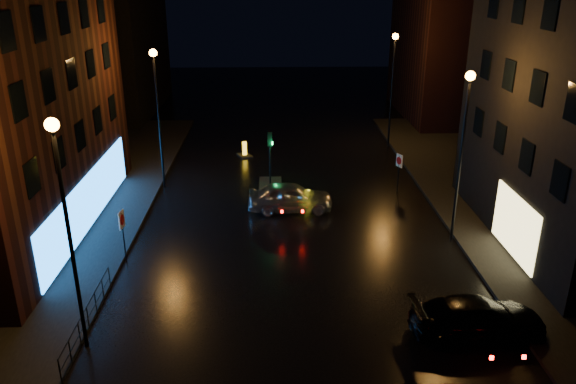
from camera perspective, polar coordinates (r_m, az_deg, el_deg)
name	(u,v)px	position (r m, az deg, el deg)	size (l,w,h in m)	color
ground	(301,311)	(22.67, 1.35, -11.96)	(120.00, 120.00, 0.00)	black
pavement_left	(25,227)	(32.30, -25.17, -3.27)	(12.00, 44.00, 0.15)	black
pavement_right	(555,220)	(33.24, 25.45, -2.63)	(12.00, 44.00, 0.15)	black
building_far_left	(109,35)	(56.16, -17.76, 14.98)	(8.00, 16.00, 14.00)	black
building_far_right	(450,49)	(53.75, 16.17, 13.81)	(8.00, 14.00, 12.00)	black
street_lamp_lnear	(64,203)	(19.44, -21.78, -1.03)	(0.44, 0.44, 8.37)	black
street_lamp_lfar	(157,98)	(34.25, -13.17, 9.30)	(0.44, 0.44, 8.37)	black
street_lamp_rnear	(464,132)	(27.31, 17.42, 5.82)	(0.44, 0.44, 8.37)	black
street_lamp_rfar	(393,73)	(42.40, 10.61, 11.79)	(0.44, 0.44, 8.37)	black
traffic_signal	(270,177)	(35.00, -1.81, 1.49)	(1.40, 2.40, 3.45)	black
guard_railing	(87,313)	(22.49, -19.73, -11.46)	(0.05, 6.04, 1.00)	black
silver_hatchback	(290,197)	(31.19, 0.24, -0.50)	(1.88, 4.68, 1.59)	#B1B5BA
dark_sedan	(478,318)	(22.10, 18.75, -12.01)	(2.02, 4.96, 1.44)	black
bollard_near	(307,202)	(32.01, 1.96, -1.04)	(1.09, 1.29, 0.96)	black
bollard_far	(245,153)	(40.74, -4.42, 3.97)	(1.24, 1.46, 1.08)	black
road_sign_left	(122,224)	(26.45, -16.50, -3.13)	(0.14, 0.60, 2.49)	black
road_sign_right	(399,164)	(34.11, 11.22, 2.82)	(0.27, 0.55, 2.38)	black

